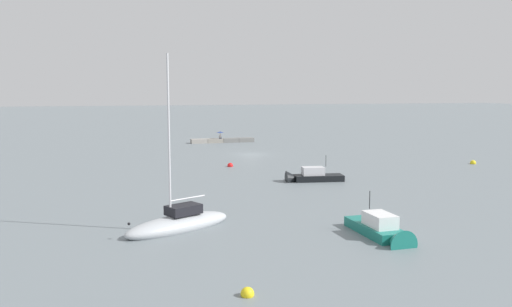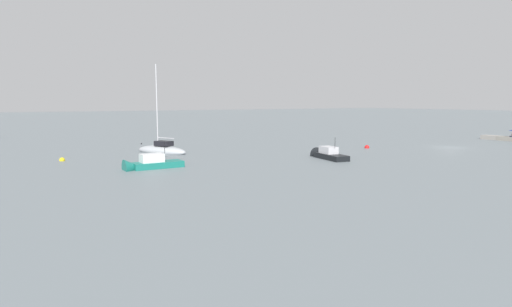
{
  "view_description": "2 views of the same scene",
  "coord_description": "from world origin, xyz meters",
  "views": [
    {
      "loc": [
        20.15,
        69.77,
        8.89
      ],
      "look_at": [
        3.42,
        13.81,
        1.85
      ],
      "focal_mm": 36.72,
      "sensor_mm": 36.0,
      "label": 1
    },
    {
      "loc": [
        -36.88,
        55.54,
        6.59
      ],
      "look_at": [
        2.76,
        30.69,
        0.86
      ],
      "focal_mm": 30.2,
      "sensor_mm": 36.0,
      "label": 2
    }
  ],
  "objects": [
    {
      "name": "ground_plane",
      "position": [
        0.0,
        0.0,
        0.0
      ],
      "size": [
        500.0,
        500.0,
        0.0
      ],
      "primitive_type": "plane",
      "color": "slate"
    },
    {
      "name": "person_seated_grey_left",
      "position": [
        0.44,
        -17.55,
        0.97
      ],
      "size": [
        0.43,
        0.63,
        0.73
      ],
      "rotation": [
        0.0,
        0.0,
        -0.08
      ],
      "color": "#1E2333",
      "rests_on": "seawall_pier"
    },
    {
      "name": "motorboat_black_near",
      "position": [
        0.51,
        22.46,
        0.34
      ],
      "size": [
        5.88,
        2.61,
        3.18
      ],
      "rotation": [
        0.0,
        0.0,
        4.55
      ],
      "color": "black",
      "rests_on": "ground_plane"
    },
    {
      "name": "mooring_buoy_far",
      "position": [
        14.25,
        48.73,
        0.1
      ],
      "size": [
        0.6,
        0.6,
        0.6
      ],
      "color": "yellow",
      "rests_on": "ground_plane"
    },
    {
      "name": "motorboat_teal_far",
      "position": [
        3.94,
        42.37,
        0.34
      ],
      "size": [
        1.81,
        5.79,
        3.25
      ],
      "rotation": [
        0.0,
        0.0,
        6.28
      ],
      "color": "#197266",
      "rests_on": "ground_plane"
    },
    {
      "name": "sailboat_grey_near",
      "position": [
        15.49,
        36.85,
        0.39
      ],
      "size": [
        7.93,
        5.46,
        11.55
      ],
      "rotation": [
        0.0,
        0.0,
        5.18
      ],
      "color": "#ADB2B7",
      "rests_on": "ground_plane"
    },
    {
      "name": "mooring_buoy_near",
      "position": [
        5.61,
        10.54,
        0.12
      ],
      "size": [
        0.66,
        0.66,
        0.66
      ],
      "color": "red",
      "rests_on": "ground_plane"
    }
  ]
}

